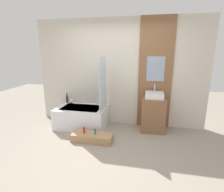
# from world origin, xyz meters

# --- Properties ---
(ground_plane) EXTENTS (12.00, 12.00, 0.00)m
(ground_plane) POSITION_xyz_m (0.00, 0.00, 0.00)
(ground_plane) COLOR gray
(wall_tiled_back) EXTENTS (4.20, 0.06, 2.60)m
(wall_tiled_back) POSITION_xyz_m (0.00, 1.58, 1.30)
(wall_tiled_back) COLOR beige
(wall_tiled_back) RESTS_ON ground_plane
(wall_wood_accent) EXTENTS (0.77, 0.04, 2.60)m
(wall_wood_accent) POSITION_xyz_m (0.88, 1.53, 1.31)
(wall_wood_accent) COLOR brown
(wall_wood_accent) RESTS_ON ground_plane
(bathtub) EXTENTS (1.20, 0.80, 0.50)m
(bathtub) POSITION_xyz_m (-0.85, 1.13, 0.25)
(bathtub) COLOR white
(bathtub) RESTS_ON ground_plane
(glass_shower_screen) EXTENTS (0.01, 0.62, 1.21)m
(glass_shower_screen) POSITION_xyz_m (-0.27, 1.06, 1.10)
(glass_shower_screen) COLOR silver
(glass_shower_screen) RESTS_ON bathtub
(wooden_step_bench) EXTENTS (0.86, 0.32, 0.16)m
(wooden_step_bench) POSITION_xyz_m (-0.37, 0.48, 0.08)
(wooden_step_bench) COLOR #A87F56
(wooden_step_bench) RESTS_ON ground_plane
(vanity_cabinet) EXTENTS (0.54, 0.47, 0.80)m
(vanity_cabinet) POSITION_xyz_m (0.88, 1.27, 0.40)
(vanity_cabinet) COLOR brown
(vanity_cabinet) RESTS_ON ground_plane
(sink) EXTENTS (0.41, 0.37, 0.30)m
(sink) POSITION_xyz_m (0.88, 1.27, 0.86)
(sink) COLOR white
(sink) RESTS_ON vanity_cabinet
(vase_tall_dark) EXTENTS (0.06, 0.06, 0.25)m
(vase_tall_dark) POSITION_xyz_m (-1.37, 1.45, 0.60)
(vase_tall_dark) COLOR #2D1E33
(vase_tall_dark) RESTS_ON bathtub
(vase_round_light) EXTENTS (0.10, 0.10, 0.10)m
(vase_round_light) POSITION_xyz_m (-1.24, 1.43, 0.55)
(vase_round_light) COLOR white
(vase_round_light) RESTS_ON bathtub
(bottle_soap_primary) EXTENTS (0.04, 0.04, 0.13)m
(bottle_soap_primary) POSITION_xyz_m (-0.54, 0.48, 0.22)
(bottle_soap_primary) COLOR red
(bottle_soap_primary) RESTS_ON wooden_step_bench
(bottle_soap_secondary) EXTENTS (0.04, 0.04, 0.12)m
(bottle_soap_secondary) POSITION_xyz_m (-0.30, 0.48, 0.21)
(bottle_soap_secondary) COLOR #38704C
(bottle_soap_secondary) RESTS_ON wooden_step_bench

